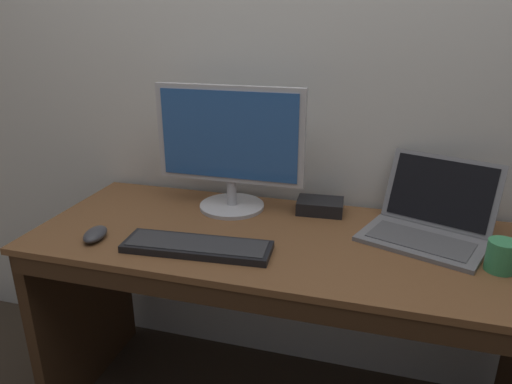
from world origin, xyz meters
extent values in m
cube|color=brown|center=(0.00, 0.00, 0.72)|extent=(1.60, 0.63, 0.02)
cube|color=#3D2716|center=(-0.78, 0.00, 0.36)|extent=(0.04, 0.58, 0.71)
cube|color=#3D2716|center=(0.00, -0.30, 0.68)|extent=(1.54, 0.02, 0.06)
cube|color=slate|center=(0.41, 0.07, 0.74)|extent=(0.41, 0.33, 0.01)
cube|color=#505054|center=(0.41, 0.06, 0.75)|extent=(0.33, 0.24, 0.00)
cube|color=slate|center=(0.46, 0.21, 0.86)|extent=(0.36, 0.21, 0.22)
cube|color=black|center=(0.46, 0.21, 0.86)|extent=(0.32, 0.18, 0.19)
cylinder|color=#B7B7BC|center=(-0.24, 0.18, 0.74)|extent=(0.23, 0.23, 0.01)
cylinder|color=#B7B7BC|center=(-0.24, 0.18, 0.79)|extent=(0.03, 0.03, 0.09)
cube|color=#B7B7BC|center=(-0.24, 0.17, 1.01)|extent=(0.52, 0.02, 0.33)
cube|color=#28569E|center=(-0.24, 0.16, 1.01)|extent=(0.48, 0.00, 0.30)
cube|color=black|center=(-0.23, -0.16, 0.75)|extent=(0.45, 0.16, 0.02)
cube|color=#2D2D30|center=(-0.23, -0.16, 0.76)|extent=(0.42, 0.14, 0.00)
ellipsoid|color=#38383D|center=(-0.56, -0.18, 0.75)|extent=(0.08, 0.12, 0.03)
cube|color=black|center=(0.08, 0.23, 0.76)|extent=(0.17, 0.12, 0.05)
cylinder|color=#388E56|center=(0.61, -0.05, 0.78)|extent=(0.08, 0.08, 0.09)
camera|label=1|loc=(0.28, -1.31, 1.38)|focal=32.90mm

